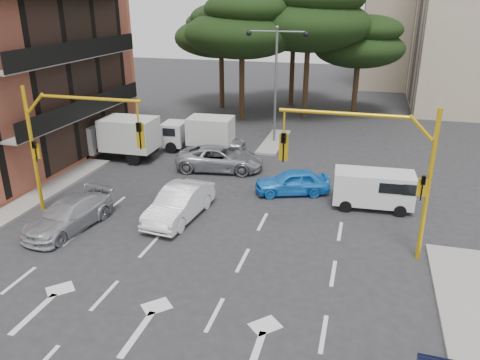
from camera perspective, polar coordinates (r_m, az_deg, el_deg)
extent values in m
plane|color=#28282B|center=(19.10, -5.54, -8.89)|extent=(120.00, 120.00, 0.00)
cube|color=gray|center=(33.33, 4.17, 4.68)|extent=(1.40, 6.00, 0.15)
cube|color=black|center=(28.85, -20.33, 12.91)|extent=(0.12, 14.72, 11.20)
cube|color=black|center=(47.53, 21.15, 18.68)|extent=(0.12, 11.04, 16.20)
cube|color=tan|center=(59.78, 23.20, 18.19)|extent=(16.00, 12.00, 16.00)
cube|color=black|center=(59.41, 15.03, 18.63)|extent=(0.12, 11.04, 14.20)
cylinder|color=#382616|center=(39.35, 0.22, 10.91)|extent=(0.44, 0.44, 4.95)
ellipsoid|color=black|center=(38.79, 0.23, 17.39)|extent=(9.15, 9.15, 3.87)
ellipsoid|color=black|center=(38.17, 1.00, 20.14)|extent=(6.86, 6.86, 2.86)
ellipsoid|color=black|center=(39.15, -0.39, 19.36)|extent=(6.07, 6.07, 2.64)
cylinder|color=#382616|center=(40.28, 8.01, 11.27)|extent=(0.44, 0.44, 5.40)
ellipsoid|color=black|center=(39.74, 8.38, 18.18)|extent=(9.98, 9.98, 4.22)
ellipsoid|color=black|center=(40.06, 7.80, 20.30)|extent=(6.62, 6.62, 2.88)
cylinder|color=#382616|center=(44.00, -2.24, 11.70)|extent=(0.44, 0.44, 4.50)
ellipsoid|color=black|center=(43.51, -2.32, 16.97)|extent=(8.32, 8.32, 3.52)
ellipsoid|color=black|center=(42.86, -1.71, 19.19)|extent=(6.24, 6.24, 2.60)
ellipsoid|color=black|center=(43.88, -2.87, 18.57)|extent=(5.52, 5.52, 2.40)
cylinder|color=#382616|center=(42.06, 13.83, 10.36)|extent=(0.44, 0.44, 4.05)
ellipsoid|color=black|center=(41.56, 14.28, 15.29)|extent=(7.49, 7.49, 3.17)
ellipsoid|color=black|center=(41.03, 15.33, 17.27)|extent=(5.62, 5.62, 2.34)
ellipsoid|color=black|center=(41.79, 13.72, 16.86)|extent=(4.97, 4.97, 2.16)
cylinder|color=#382616|center=(45.48, 6.33, 12.20)|extent=(0.44, 0.44, 4.95)
ellipsoid|color=black|center=(45.00, 6.56, 17.80)|extent=(9.15, 9.15, 3.87)
ellipsoid|color=black|center=(44.45, 7.40, 20.14)|extent=(6.86, 6.86, 2.86)
ellipsoid|color=black|center=(45.32, 6.04, 19.52)|extent=(6.07, 6.07, 2.64)
cylinder|color=gold|center=(18.73, 21.95, -0.87)|extent=(0.18, 0.18, 6.00)
cylinder|color=gold|center=(18.00, 21.20, 5.95)|extent=(0.95, 0.14, 0.95)
cylinder|color=gold|center=(17.83, 12.49, 7.91)|extent=(4.80, 0.14, 0.14)
cylinder|color=gold|center=(18.17, 5.41, 7.11)|extent=(0.08, 0.08, 0.90)
imported|color=black|center=(18.45, 5.29, 3.94)|extent=(0.20, 0.24, 1.20)
cube|color=gold|center=(18.53, 5.34, 4.02)|extent=(0.36, 0.06, 1.10)
imported|color=black|center=(18.56, 21.33, -0.98)|extent=(0.16, 0.20, 1.00)
cube|color=gold|center=(18.66, 21.30, -0.86)|extent=(0.35, 0.08, 0.70)
cylinder|color=gold|center=(23.68, -23.91, 3.32)|extent=(0.18, 0.18, 6.00)
cylinder|color=gold|center=(22.82, -23.66, 8.61)|extent=(0.95, 0.14, 0.95)
cylinder|color=gold|center=(21.15, -17.87, 9.46)|extent=(4.80, 0.14, 0.14)
cylinder|color=gold|center=(20.14, -12.39, 8.12)|extent=(0.08, 0.08, 0.90)
imported|color=black|center=(20.40, -12.16, 5.25)|extent=(0.20, 0.24, 1.20)
cube|color=gold|center=(20.47, -12.06, 5.31)|extent=(0.36, 0.06, 1.10)
imported|color=black|center=(23.44, -23.71, 3.17)|extent=(0.16, 0.20, 1.00)
cube|color=gold|center=(23.51, -23.56, 3.25)|extent=(0.35, 0.08, 0.70)
cylinder|color=slate|center=(32.45, 4.36, 11.17)|extent=(0.16, 0.16, 7.50)
cylinder|color=slate|center=(32.20, 2.90, 17.67)|extent=(1.80, 0.10, 0.10)
sphere|color=black|center=(32.44, 1.09, 17.45)|extent=(0.36, 0.36, 0.36)
cylinder|color=slate|center=(31.85, 6.21, 17.54)|extent=(1.80, 0.10, 0.10)
sphere|color=black|center=(31.72, 8.06, 17.17)|extent=(0.36, 0.36, 0.36)
sphere|color=slate|center=(32.00, 4.56, 18.06)|extent=(0.24, 0.24, 0.24)
imported|color=white|center=(21.73, -7.39, -2.85)|extent=(2.04, 4.70, 1.50)
imported|color=blue|center=(24.48, 6.38, -0.21)|extent=(4.15, 2.73, 1.31)
imported|color=#ACAFB5|center=(22.00, -20.18, -4.00)|extent=(2.52, 4.79, 1.32)
imported|color=#9C9EA4|center=(27.74, -2.47, 2.64)|extent=(5.38, 3.03, 1.42)
imported|color=#9B9DA3|center=(31.19, -2.96, 4.71)|extent=(4.16, 2.04, 1.37)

